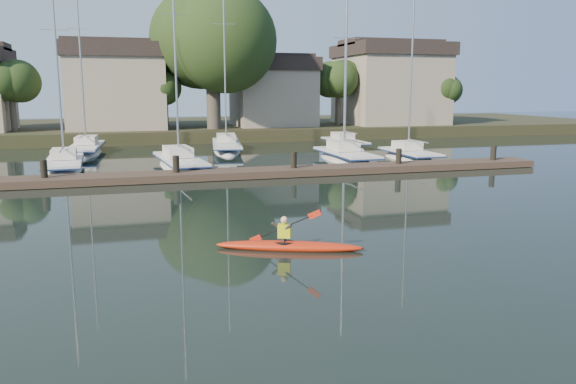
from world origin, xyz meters
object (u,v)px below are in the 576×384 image
object	(u,v)px
dock	(237,173)
sailboat_1	(65,173)
sailboat_2	(180,171)
sailboat_3	(346,164)
sailboat_7	(344,149)
sailboat_5	(87,156)
sailboat_4	(409,162)
sailboat_6	(227,153)
kayak	(288,244)

from	to	relation	value
dock	sailboat_1	distance (m)	10.17
sailboat_2	sailboat_3	distance (m)	10.16
sailboat_3	sailboat_7	xyz separation A→B (m)	(3.15, 8.17, 0.02)
dock	sailboat_5	size ratio (longest dim) A/B	2.36
sailboat_5	sailboat_2	bearing A→B (deg)	-55.59
sailboat_2	sailboat_1	bearing A→B (deg)	165.10
dock	sailboat_4	size ratio (longest dim) A/B	3.04
sailboat_1	sailboat_3	world-z (taller)	sailboat_1
dock	sailboat_6	bearing A→B (deg)	82.60
sailboat_3	sailboat_6	bearing A→B (deg)	126.21
sailboat_3	dock	bearing A→B (deg)	-150.01
kayak	sailboat_2	xyz separation A→B (m)	(-1.42, 17.48, -0.34)
sailboat_2	sailboat_3	bearing A→B (deg)	-4.39
sailboat_1	sailboat_7	size ratio (longest dim) A/B	1.12
dock	sailboat_4	xyz separation A→B (m)	(11.89, 4.19, -0.39)
dock	sailboat_3	distance (m)	8.95
dock	sailboat_7	size ratio (longest dim) A/B	2.93
sailboat_7	sailboat_4	bearing A→B (deg)	-83.28
kayak	sailboat_2	distance (m)	17.54
sailboat_5	sailboat_6	distance (m)	9.73
sailboat_3	sailboat_7	size ratio (longest dim) A/B	1.11
dock	sailboat_7	bearing A→B (deg)	49.53
sailboat_3	sailboat_1	bearing A→B (deg)	176.79
sailboat_1	sailboat_4	world-z (taller)	sailboat_1
kayak	sailboat_6	xyz separation A→B (m)	(2.67, 25.83, -0.34)
sailboat_1	sailboat_7	world-z (taller)	sailboat_1
dock	sailboat_2	bearing A→B (deg)	119.69
sailboat_1	sailboat_2	world-z (taller)	sailboat_2
sailboat_6	sailboat_7	bearing A→B (deg)	8.22
sailboat_1	sailboat_3	bearing A→B (deg)	-5.46
dock	sailboat_2	world-z (taller)	sailboat_2
sailboat_2	sailboat_5	world-z (taller)	sailboat_2
dock	sailboat_6	size ratio (longest dim) A/B	2.23
sailboat_3	sailboat_5	size ratio (longest dim) A/B	0.89
sailboat_2	sailboat_7	size ratio (longest dim) A/B	1.25
dock	sailboat_5	world-z (taller)	sailboat_5
sailboat_7	dock	bearing A→B (deg)	-130.75
sailboat_2	sailboat_7	world-z (taller)	sailboat_2
kayak	dock	xyz separation A→B (m)	(1.03, 13.17, 0.04)
kayak	sailboat_4	world-z (taller)	sailboat_4
dock	sailboat_2	distance (m)	4.97
sailboat_1	sailboat_4	xyz separation A→B (m)	(20.56, -1.11, -0.00)
dock	sailboat_1	xyz separation A→B (m)	(-8.67, 5.30, -0.38)
sailboat_6	sailboat_3	bearing A→B (deg)	-45.39
sailboat_4	sailboat_5	world-z (taller)	sailboat_5
sailboat_4	sailboat_6	distance (m)	13.29
sailboat_5	sailboat_7	size ratio (longest dim) A/B	1.24
sailboat_2	sailboat_5	bearing A→B (deg)	115.69
dock	sailboat_6	world-z (taller)	sailboat_6
sailboat_3	sailboat_6	distance (m)	10.13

